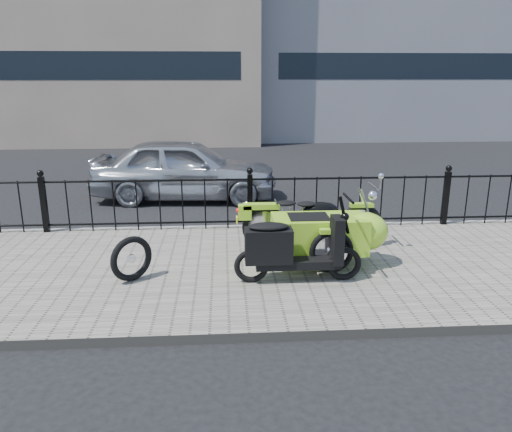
{
  "coord_description": "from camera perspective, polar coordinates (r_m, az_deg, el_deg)",
  "views": [
    {
      "loc": [
        -0.44,
        -7.09,
        2.75
      ],
      "look_at": [
        0.01,
        -0.1,
        0.74
      ],
      "focal_mm": 35.0,
      "sensor_mm": 36.0,
      "label": 1
    }
  ],
  "objects": [
    {
      "name": "ground",
      "position": [
        7.62,
        -0.16,
        -5.13
      ],
      "size": [
        120.0,
        120.0,
        0.0
      ],
      "primitive_type": "plane",
      "color": "black",
      "rests_on": "ground"
    },
    {
      "name": "sidewalk",
      "position": [
        7.13,
        0.1,
        -6.12
      ],
      "size": [
        30.0,
        3.8,
        0.12
      ],
      "primitive_type": "cube",
      "color": "#6B665A",
      "rests_on": "ground"
    },
    {
      "name": "curb",
      "position": [
        8.96,
        -0.73,
        -1.44
      ],
      "size": [
        30.0,
        0.1,
        0.12
      ],
      "primitive_type": "cube",
      "color": "gray",
      "rests_on": "ground"
    },
    {
      "name": "iron_fence",
      "position": [
        8.68,
        -0.7,
        1.6
      ],
      "size": [
        14.11,
        0.11,
        1.08
      ],
      "color": "black",
      "rests_on": "sidewalk"
    },
    {
      "name": "motorcycle_sidecar",
      "position": [
        7.18,
        8.38,
        -1.62
      ],
      "size": [
        2.28,
        1.48,
        0.98
      ],
      "color": "black",
      "rests_on": "sidewalk"
    },
    {
      "name": "scooter",
      "position": [
        6.46,
        3.85,
        -3.83
      ],
      "size": [
        1.67,
        0.49,
        1.13
      ],
      "color": "black",
      "rests_on": "sidewalk"
    },
    {
      "name": "spare_tire",
      "position": [
        6.71,
        -14.04,
        -4.75
      ],
      "size": [
        0.51,
        0.46,
        0.61
      ],
      "primitive_type": "torus",
      "rotation": [
        1.57,
        0.0,
        0.72
      ],
      "color": "black",
      "rests_on": "sidewalk"
    },
    {
      "name": "sedan_car",
      "position": [
        11.28,
        -8.11,
        5.35
      ],
      "size": [
        4.14,
        1.87,
        1.38
      ],
      "primitive_type": "imported",
      "rotation": [
        0.0,
        0.0,
        1.51
      ],
      "color": "#B5B7BD",
      "rests_on": "ground"
    }
  ]
}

